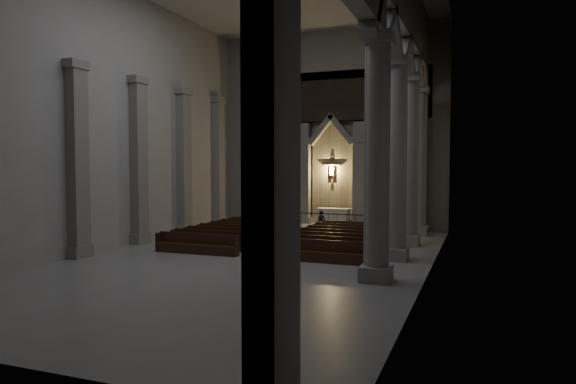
% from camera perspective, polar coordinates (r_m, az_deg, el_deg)
% --- Properties ---
extents(room, '(24.00, 24.10, 12.00)m').
position_cam_1_polar(room, '(21.28, -3.83, 13.30)').
color(room, gray).
rests_on(room, ground).
extents(sanctuary_wall, '(14.00, 0.77, 12.00)m').
position_cam_1_polar(sanctuary_wall, '(31.93, 4.87, 8.06)').
color(sanctuary_wall, gray).
rests_on(sanctuary_wall, ground).
extents(right_arcade, '(1.00, 24.00, 12.00)m').
position_cam_1_polar(right_arcade, '(21.03, 11.97, 13.99)').
color(right_arcade, gray).
rests_on(right_arcade, ground).
extents(left_pilasters, '(0.60, 13.00, 8.03)m').
position_cam_1_polar(left_pilasters, '(27.32, -13.71, 3.15)').
color(left_pilasters, gray).
rests_on(left_pilasters, ground).
extents(sanctuary_step, '(8.50, 2.60, 0.15)m').
position_cam_1_polar(sanctuary_step, '(31.13, 4.34, -3.87)').
color(sanctuary_step, gray).
rests_on(sanctuary_step, ground).
extents(altar, '(2.03, 0.81, 1.03)m').
position_cam_1_polar(altar, '(31.31, 5.10, -2.74)').
color(altar, beige).
rests_on(altar, sanctuary_step).
extents(altar_rail, '(5.42, 0.09, 1.07)m').
position_cam_1_polar(altar_rail, '(29.58, 3.51, -3.00)').
color(altar_rail, black).
rests_on(altar_rail, ground).
extents(candle_stand_left, '(0.22, 0.22, 1.30)m').
position_cam_1_polar(candle_stand_left, '(31.40, -1.55, -3.29)').
color(candle_stand_left, '#B07936').
rests_on(candle_stand_left, ground).
extents(candle_stand_right, '(0.23, 0.23, 1.38)m').
position_cam_1_polar(candle_stand_right, '(28.83, 9.15, -3.85)').
color(candle_stand_right, '#B07936').
rests_on(candle_stand_right, ground).
extents(pews, '(9.29, 7.28, 0.87)m').
position_cam_1_polar(pews, '(24.34, -0.43, -5.30)').
color(pews, black).
rests_on(pews, ground).
extents(worshipper, '(0.52, 0.38, 1.32)m').
position_cam_1_polar(worshipper, '(28.08, 3.71, -3.41)').
color(worshipper, black).
rests_on(worshipper, ground).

